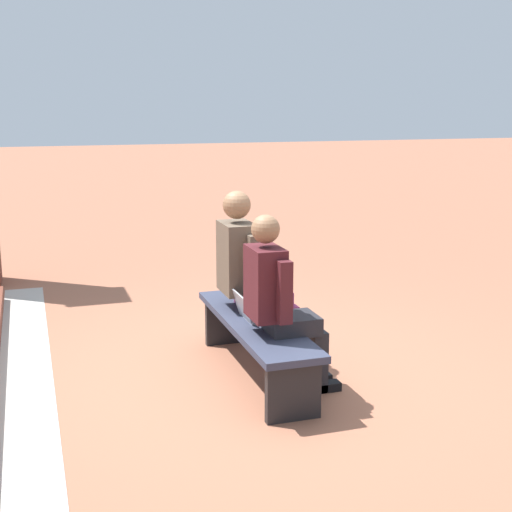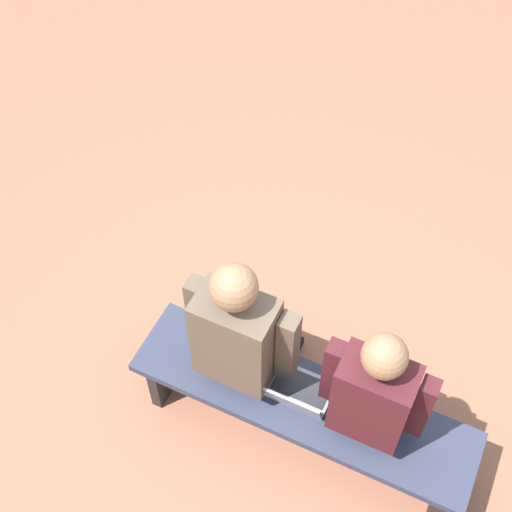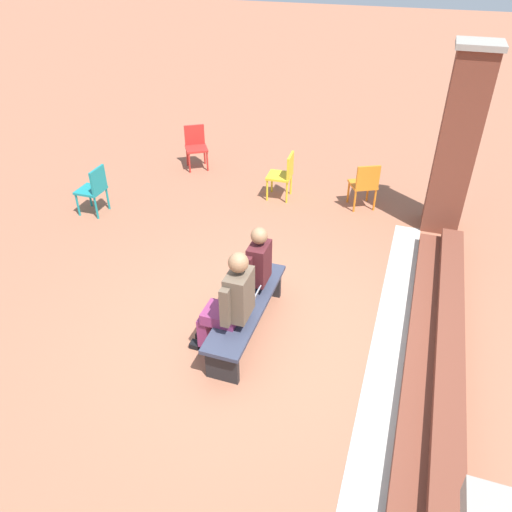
{
  "view_description": "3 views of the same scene",
  "coord_description": "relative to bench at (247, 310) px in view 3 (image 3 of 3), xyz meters",
  "views": [
    {
      "loc": [
        -4.88,
        1.42,
        2.05
      ],
      "look_at": [
        0.0,
        -0.16,
        0.93
      ],
      "focal_mm": 50.0,
      "sensor_mm": 36.0,
      "label": 1
    },
    {
      "loc": [
        -0.5,
        1.42,
        3.75
      ],
      "look_at": [
        0.43,
        -0.54,
        0.93
      ],
      "focal_mm": 50.0,
      "sensor_mm": 36.0,
      "label": 2
    },
    {
      "loc": [
        4.28,
        1.42,
        4.18
      ],
      "look_at": [
        -0.42,
        -0.17,
        0.87
      ],
      "focal_mm": 35.0,
      "sensor_mm": 36.0,
      "label": 3
    }
  ],
  "objects": [
    {
      "name": "bench",
      "position": [
        0.0,
        0.0,
        0.0
      ],
      "size": [
        1.8,
        0.44,
        0.45
      ],
      "color": "#33384C",
      "rests_on": "ground"
    },
    {
      "name": "plastic_chair_foreground",
      "position": [
        -3.62,
        -0.59,
        0.13
      ],
      "size": [
        0.44,
        0.44,
        0.84
      ],
      "color": "gold",
      "rests_on": "ground"
    },
    {
      "name": "plastic_chair_far_left",
      "position": [
        -3.67,
        0.84,
        0.13
      ],
      "size": [
        0.57,
        0.57,
        0.84
      ],
      "color": "orange",
      "rests_on": "ground"
    },
    {
      "name": "concrete_strip",
      "position": [
        0.0,
        1.67,
        -0.35
      ],
      "size": [
        6.5,
        0.4,
        0.01
      ],
      "primitive_type": "cube",
      "color": "#B7B2A8",
      "rests_on": "ground"
    },
    {
      "name": "laptop",
      "position": [
        0.03,
        0.01,
        0.15
      ],
      "size": [
        0.32,
        0.29,
        0.21
      ],
      "color": "#9EA0A5",
      "rests_on": "bench"
    },
    {
      "name": "brick_pillar_left_of_steps",
      "position": [
        -3.48,
        2.14,
        1.09
      ],
      "size": [
        0.64,
        0.64,
        2.87
      ],
      "color": "brown",
      "rests_on": "ground"
    },
    {
      "name": "plastic_chair_near_bench_left",
      "position": [
        -2.04,
        -3.46,
        0.13
      ],
      "size": [
        0.43,
        0.43,
        0.84
      ],
      "color": "teal",
      "rests_on": "ground"
    },
    {
      "name": "person_adult",
      "position": [
        0.35,
        -0.07,
        0.38
      ],
      "size": [
        0.56,
        0.71,
        1.38
      ],
      "color": "#7F2D5B",
      "rests_on": "ground"
    },
    {
      "name": "ground_plane",
      "position": [
        0.02,
        0.15,
        -0.35
      ],
      "size": [
        60.0,
        60.0,
        0.0
      ],
      "primitive_type": "plane",
      "color": "#9E6047"
    },
    {
      "name": "brick_steps",
      "position": [
        0.0,
        2.22,
        -0.23
      ],
      "size": [
        5.7,
        0.6,
        0.3
      ],
      "color": "brown",
      "rests_on": "ground"
    },
    {
      "name": "plastic_chair_mid_courtyard",
      "position": [
        -4.4,
        -2.66,
        0.13
      ],
      "size": [
        0.58,
        0.58,
        0.84
      ],
      "color": "red",
      "rests_on": "ground"
    },
    {
      "name": "person_student",
      "position": [
        -0.34,
        -0.06,
        0.34
      ],
      "size": [
        0.51,
        0.65,
        1.3
      ],
      "color": "#232328",
      "rests_on": "ground"
    }
  ]
}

